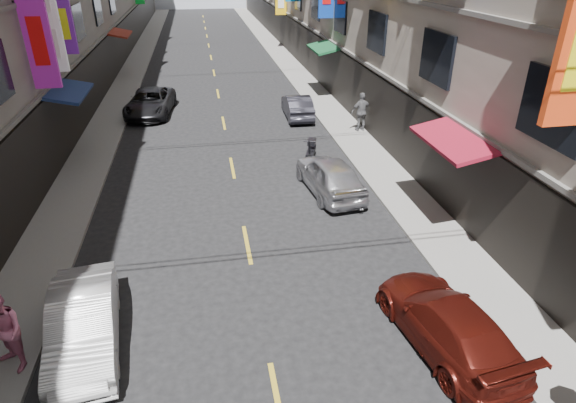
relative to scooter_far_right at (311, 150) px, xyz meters
name	(u,v)px	position (x,y,z in m)	size (l,w,h in m)	color
sidewalk_left	(130,75)	(-9.41, 17.75, -0.38)	(2.00, 90.00, 0.12)	slate
sidewalk_right	(293,69)	(2.59, 17.75, -0.38)	(2.00, 90.00, 0.12)	slate
street_awnings	(195,86)	(-4.67, 1.75, 2.56)	(13.99, 35.20, 0.41)	#134925
lane_markings	(216,82)	(-3.41, 14.75, -0.44)	(0.12, 80.20, 0.01)	gold
scooter_far_right	(311,150)	(0.00, 0.00, 0.00)	(0.79, 1.73, 1.14)	black
car_left_mid	(84,323)	(-7.41, -9.89, 0.21)	(1.37, 3.94, 1.30)	white
car_left_far	(150,102)	(-7.24, 8.01, 0.23)	(2.22, 4.82, 1.34)	black
car_right_near	(447,323)	(0.59, -11.27, 0.18)	(1.73, 4.26, 1.24)	#4F130D
car_right_mid	(330,175)	(-0.01, -3.18, 0.25)	(1.64, 4.07, 1.39)	#BCBCC1
car_right_far	(297,106)	(0.59, 6.03, 0.17)	(1.30, 3.72, 1.23)	#292830
pedestrian_lfar	(2,333)	(-8.81, -10.41, 0.64)	(0.94, 0.64, 1.93)	pink
pedestrian_rfar	(362,112)	(3.19, 3.00, 0.62)	(1.11, 0.63, 1.89)	#565659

